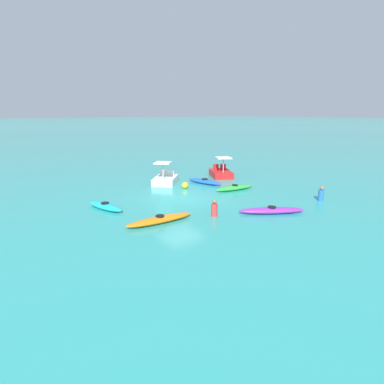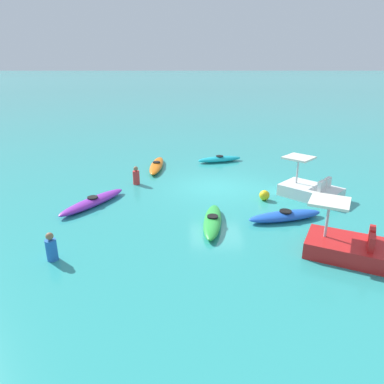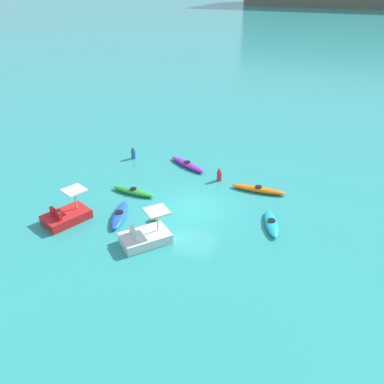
{
  "view_description": "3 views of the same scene",
  "coord_description": "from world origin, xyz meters",
  "px_view_note": "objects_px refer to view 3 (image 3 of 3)",
  "views": [
    {
      "loc": [
        10.07,
        15.18,
        5.03
      ],
      "look_at": [
        -0.78,
        0.12,
        0.28
      ],
      "focal_mm": 29.17,
      "sensor_mm": 36.0,
      "label": 1
    },
    {
      "loc": [
        -15.29,
        1.29,
        5.41
      ],
      "look_at": [
        -1.46,
        1.18,
        0.31
      ],
      "focal_mm": 32.57,
      "sensor_mm": 36.0,
      "label": 2
    },
    {
      "loc": [
        5.88,
        -18.54,
        11.85
      ],
      "look_at": [
        -0.47,
        1.1,
        0.39
      ],
      "focal_mm": 36.81,
      "sensor_mm": 36.0,
      "label": 3
    }
  ],
  "objects_px": {
    "kayak_green": "(134,191)",
    "person_by_kayaks": "(219,175)",
    "kayak_blue": "(120,215)",
    "pedal_boat_white": "(146,237)",
    "kayak_cyan": "(271,223)",
    "buoy_yellow": "(155,217)",
    "pedal_boat_red": "(67,215)",
    "kayak_purple": "(187,164)",
    "person_near_shore": "(133,153)",
    "kayak_orange": "(258,189)"
  },
  "relations": [
    {
      "from": "kayak_green",
      "to": "person_by_kayaks",
      "type": "distance_m",
      "value": 5.67
    },
    {
      "from": "kayak_blue",
      "to": "person_by_kayaks",
      "type": "relative_size",
      "value": 3.38
    },
    {
      "from": "person_by_kayaks",
      "to": "kayak_blue",
      "type": "bearing_deg",
      "value": -124.34
    },
    {
      "from": "kayak_green",
      "to": "pedal_boat_white",
      "type": "height_order",
      "value": "pedal_boat_white"
    },
    {
      "from": "kayak_green",
      "to": "kayak_cyan",
      "type": "bearing_deg",
      "value": -6.36
    },
    {
      "from": "pedal_boat_white",
      "to": "buoy_yellow",
      "type": "bearing_deg",
      "value": 99.03
    },
    {
      "from": "pedal_boat_white",
      "to": "pedal_boat_red",
      "type": "height_order",
      "value": "same"
    },
    {
      "from": "person_by_kayaks",
      "to": "kayak_purple",
      "type": "bearing_deg",
      "value": 152.5
    },
    {
      "from": "buoy_yellow",
      "to": "person_by_kayaks",
      "type": "xyz_separation_m",
      "value": [
        2.15,
        5.7,
        0.17
      ]
    },
    {
      "from": "kayak_blue",
      "to": "person_near_shore",
      "type": "relative_size",
      "value": 3.38
    },
    {
      "from": "kayak_purple",
      "to": "pedal_boat_red",
      "type": "xyz_separation_m",
      "value": [
        -4.06,
        -8.63,
        0.17
      ]
    },
    {
      "from": "kayak_blue",
      "to": "pedal_boat_white",
      "type": "xyz_separation_m",
      "value": [
        2.32,
        -1.67,
        0.17
      ]
    },
    {
      "from": "kayak_purple",
      "to": "kayak_green",
      "type": "height_order",
      "value": "same"
    },
    {
      "from": "kayak_orange",
      "to": "pedal_boat_white",
      "type": "bearing_deg",
      "value": -122.84
    },
    {
      "from": "buoy_yellow",
      "to": "person_by_kayaks",
      "type": "height_order",
      "value": "person_by_kayaks"
    },
    {
      "from": "person_near_shore",
      "to": "buoy_yellow",
      "type": "bearing_deg",
      "value": -56.75
    },
    {
      "from": "kayak_blue",
      "to": "pedal_boat_red",
      "type": "xyz_separation_m",
      "value": [
        -2.58,
        -1.19,
        0.17
      ]
    },
    {
      "from": "pedal_boat_white",
      "to": "pedal_boat_red",
      "type": "xyz_separation_m",
      "value": [
        -4.9,
        0.48,
        0.0
      ]
    },
    {
      "from": "kayak_cyan",
      "to": "buoy_yellow",
      "type": "distance_m",
      "value": 6.29
    },
    {
      "from": "kayak_orange",
      "to": "person_near_shore",
      "type": "distance_m",
      "value": 9.81
    },
    {
      "from": "kayak_blue",
      "to": "person_near_shore",
      "type": "xyz_separation_m",
      "value": [
        -2.72,
        7.55,
        0.22
      ]
    },
    {
      "from": "kayak_blue",
      "to": "person_by_kayaks",
      "type": "distance_m",
      "value": 7.34
    },
    {
      "from": "person_by_kayaks",
      "to": "kayak_orange",
      "type": "bearing_deg",
      "value": -15.19
    },
    {
      "from": "person_by_kayaks",
      "to": "buoy_yellow",
      "type": "bearing_deg",
      "value": -110.64
    },
    {
      "from": "kayak_purple",
      "to": "person_by_kayaks",
      "type": "distance_m",
      "value": 3.01
    },
    {
      "from": "pedal_boat_red",
      "to": "buoy_yellow",
      "type": "relative_size",
      "value": 6.48
    },
    {
      "from": "kayak_cyan",
      "to": "kayak_blue",
      "type": "relative_size",
      "value": 0.92
    },
    {
      "from": "person_near_shore",
      "to": "kayak_green",
      "type": "bearing_deg",
      "value": -64.73
    },
    {
      "from": "buoy_yellow",
      "to": "person_near_shore",
      "type": "distance_m",
      "value": 8.59
    },
    {
      "from": "kayak_green",
      "to": "pedal_boat_red",
      "type": "relative_size",
      "value": 1.05
    },
    {
      "from": "kayak_purple",
      "to": "kayak_green",
      "type": "relative_size",
      "value": 1.09
    },
    {
      "from": "kayak_purple",
      "to": "person_near_shore",
      "type": "distance_m",
      "value": 4.2
    },
    {
      "from": "pedal_boat_red",
      "to": "person_near_shore",
      "type": "bearing_deg",
      "value": 90.89
    },
    {
      "from": "kayak_blue",
      "to": "kayak_green",
      "type": "bearing_deg",
      "value": 99.07
    },
    {
      "from": "pedal_boat_white",
      "to": "pedal_boat_red",
      "type": "bearing_deg",
      "value": 174.39
    },
    {
      "from": "person_near_shore",
      "to": "person_by_kayaks",
      "type": "bearing_deg",
      "value": -12.25
    },
    {
      "from": "person_near_shore",
      "to": "person_by_kayaks",
      "type": "height_order",
      "value": "same"
    },
    {
      "from": "pedal_boat_white",
      "to": "person_near_shore",
      "type": "height_order",
      "value": "pedal_boat_white"
    },
    {
      "from": "kayak_blue",
      "to": "kayak_orange",
      "type": "bearing_deg",
      "value": 37.94
    },
    {
      "from": "kayak_orange",
      "to": "kayak_blue",
      "type": "bearing_deg",
      "value": -142.06
    },
    {
      "from": "pedal_boat_red",
      "to": "kayak_blue",
      "type": "bearing_deg",
      "value": 24.71
    },
    {
      "from": "kayak_orange",
      "to": "pedal_boat_red",
      "type": "relative_size",
      "value": 1.22
    },
    {
      "from": "kayak_cyan",
      "to": "person_by_kayaks",
      "type": "relative_size",
      "value": 3.09
    },
    {
      "from": "kayak_green",
      "to": "person_by_kayaks",
      "type": "relative_size",
      "value": 3.37
    },
    {
      "from": "kayak_cyan",
      "to": "pedal_boat_white",
      "type": "height_order",
      "value": "pedal_boat_white"
    },
    {
      "from": "person_by_kayaks",
      "to": "person_near_shore",
      "type": "bearing_deg",
      "value": 167.75
    },
    {
      "from": "kayak_purple",
      "to": "buoy_yellow",
      "type": "height_order",
      "value": "buoy_yellow"
    },
    {
      "from": "pedal_boat_white",
      "to": "kayak_orange",
      "type": "bearing_deg",
      "value": 57.16
    },
    {
      "from": "pedal_boat_red",
      "to": "kayak_orange",
      "type": "bearing_deg",
      "value": 34.68
    },
    {
      "from": "kayak_green",
      "to": "pedal_boat_white",
      "type": "xyz_separation_m",
      "value": [
        2.75,
        -4.37,
        0.17
      ]
    }
  ]
}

